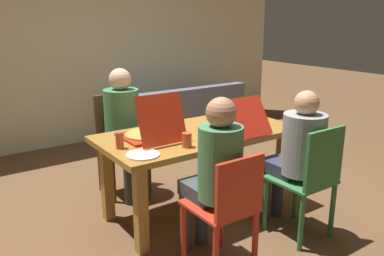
{
  "coord_description": "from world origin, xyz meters",
  "views": [
    {
      "loc": [
        -1.97,
        -2.74,
        1.75
      ],
      "look_at": [
        0.0,
        0.1,
        0.78
      ],
      "focal_mm": 37.01,
      "sensor_mm": 36.0,
      "label": 1
    }
  ],
  "objects_px": {
    "chair_1": "(119,138)",
    "person_0": "(214,169)",
    "drinking_glass_3": "(221,111)",
    "couch": "(183,119)",
    "chair_2": "(310,178)",
    "pizza_box_1": "(149,132)",
    "drinking_glass_1": "(214,132)",
    "person_1": "(124,122)",
    "drinking_glass_0": "(120,140)",
    "plate_1": "(143,155)",
    "person_2": "(297,150)",
    "drinking_glass_2": "(187,140)",
    "dining_table": "(198,143)",
    "chair_0": "(227,209)",
    "pizza_box_0": "(232,126)",
    "plate_0": "(240,116)"
  },
  "relations": [
    {
      "from": "person_1",
      "to": "plate_1",
      "type": "xyz_separation_m",
      "value": [
        -0.32,
        -1.0,
        0.02
      ]
    },
    {
      "from": "person_0",
      "to": "person_2",
      "type": "height_order",
      "value": "person_0"
    },
    {
      "from": "person_0",
      "to": "drinking_glass_1",
      "type": "bearing_deg",
      "value": 52.58
    },
    {
      "from": "chair_0",
      "to": "drinking_glass_0",
      "type": "relative_size",
      "value": 6.9
    },
    {
      "from": "chair_2",
      "to": "chair_0",
      "type": "bearing_deg",
      "value": 178.17
    },
    {
      "from": "pizza_box_0",
      "to": "plate_0",
      "type": "bearing_deg",
      "value": 40.59
    },
    {
      "from": "chair_0",
      "to": "plate_1",
      "type": "xyz_separation_m",
      "value": [
        -0.32,
        0.59,
        0.29
      ]
    },
    {
      "from": "chair_1",
      "to": "dining_table",
      "type": "bearing_deg",
      "value": -65.92
    },
    {
      "from": "drinking_glass_1",
      "to": "drinking_glass_3",
      "type": "relative_size",
      "value": 1.34
    },
    {
      "from": "chair_2",
      "to": "drinking_glass_3",
      "type": "bearing_deg",
      "value": 86.66
    },
    {
      "from": "drinking_glass_0",
      "to": "plate_1",
      "type": "bearing_deg",
      "value": -74.5
    },
    {
      "from": "plate_0",
      "to": "drinking_glass_2",
      "type": "xyz_separation_m",
      "value": [
        -0.97,
        -0.48,
        0.05
      ]
    },
    {
      "from": "drinking_glass_3",
      "to": "couch",
      "type": "height_order",
      "value": "drinking_glass_3"
    },
    {
      "from": "drinking_glass_1",
      "to": "couch",
      "type": "xyz_separation_m",
      "value": [
        1.21,
        2.29,
        -0.55
      ]
    },
    {
      "from": "drinking_glass_1",
      "to": "person_1",
      "type": "bearing_deg",
      "value": 109.13
    },
    {
      "from": "chair_1",
      "to": "couch",
      "type": "distance_m",
      "value": 1.96
    },
    {
      "from": "pizza_box_1",
      "to": "plate_1",
      "type": "xyz_separation_m",
      "value": [
        -0.24,
        -0.34,
        -0.05
      ]
    },
    {
      "from": "drinking_glass_1",
      "to": "dining_table",
      "type": "bearing_deg",
      "value": 82.18
    },
    {
      "from": "drinking_glass_3",
      "to": "couch",
      "type": "bearing_deg",
      "value": 68.98
    },
    {
      "from": "plate_0",
      "to": "drinking_glass_2",
      "type": "relative_size",
      "value": 1.89
    },
    {
      "from": "pizza_box_1",
      "to": "pizza_box_0",
      "type": "bearing_deg",
      "value": -16.27
    },
    {
      "from": "drinking_glass_3",
      "to": "couch",
      "type": "relative_size",
      "value": 0.06
    },
    {
      "from": "chair_2",
      "to": "person_0",
      "type": "bearing_deg",
      "value": 168.49
    },
    {
      "from": "person_1",
      "to": "drinking_glass_3",
      "type": "distance_m",
      "value": 0.98
    },
    {
      "from": "plate_1",
      "to": "drinking_glass_0",
      "type": "relative_size",
      "value": 1.94
    },
    {
      "from": "chair_0",
      "to": "plate_1",
      "type": "distance_m",
      "value": 0.73
    },
    {
      "from": "chair_2",
      "to": "drinking_glass_1",
      "type": "height_order",
      "value": "chair_2"
    },
    {
      "from": "dining_table",
      "to": "pizza_box_1",
      "type": "height_order",
      "value": "pizza_box_1"
    },
    {
      "from": "chair_2",
      "to": "pizza_box_1",
      "type": "xyz_separation_m",
      "value": [
        -0.91,
        0.95,
        0.3
      ]
    },
    {
      "from": "chair_2",
      "to": "pizza_box_1",
      "type": "relative_size",
      "value": 1.77
    },
    {
      "from": "pizza_box_1",
      "to": "plate_1",
      "type": "bearing_deg",
      "value": -125.3
    },
    {
      "from": "chair_2",
      "to": "pizza_box_0",
      "type": "bearing_deg",
      "value": 104.18
    },
    {
      "from": "person_1",
      "to": "plate_0",
      "type": "bearing_deg",
      "value": -27.82
    },
    {
      "from": "dining_table",
      "to": "drinking_glass_3",
      "type": "bearing_deg",
      "value": 32.25
    },
    {
      "from": "chair_0",
      "to": "drinking_glass_2",
      "type": "height_order",
      "value": "chair_0"
    },
    {
      "from": "drinking_glass_2",
      "to": "drinking_glass_3",
      "type": "height_order",
      "value": "drinking_glass_2"
    },
    {
      "from": "chair_2",
      "to": "drinking_glass_3",
      "type": "xyz_separation_m",
      "value": [
        0.07,
        1.22,
        0.29
      ]
    },
    {
      "from": "chair_0",
      "to": "person_1",
      "type": "bearing_deg",
      "value": 90.0
    },
    {
      "from": "person_2",
      "to": "person_1",
      "type": "bearing_deg",
      "value": 119.55
    },
    {
      "from": "pizza_box_0",
      "to": "drinking_glass_3",
      "type": "xyz_separation_m",
      "value": [
        0.26,
        0.48,
        0.0
      ]
    },
    {
      "from": "pizza_box_1",
      "to": "person_1",
      "type": "bearing_deg",
      "value": 82.91
    },
    {
      "from": "drinking_glass_0",
      "to": "drinking_glass_3",
      "type": "distance_m",
      "value": 1.34
    },
    {
      "from": "chair_0",
      "to": "person_0",
      "type": "distance_m",
      "value": 0.28
    },
    {
      "from": "drinking_glass_0",
      "to": "chair_1",
      "type": "bearing_deg",
      "value": 66.3
    },
    {
      "from": "person_2",
      "to": "drinking_glass_2",
      "type": "relative_size",
      "value": 10.58
    },
    {
      "from": "dining_table",
      "to": "chair_1",
      "type": "distance_m",
      "value": 0.94
    },
    {
      "from": "dining_table",
      "to": "chair_1",
      "type": "relative_size",
      "value": 1.77
    },
    {
      "from": "drinking_glass_3",
      "to": "drinking_glass_1",
      "type": "bearing_deg",
      "value": -132.78
    },
    {
      "from": "drinking_glass_1",
      "to": "drinking_glass_3",
      "type": "xyz_separation_m",
      "value": [
        0.56,
        0.6,
        -0.02
      ]
    },
    {
      "from": "chair_1",
      "to": "person_0",
      "type": "bearing_deg",
      "value": -90.0
    }
  ]
}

